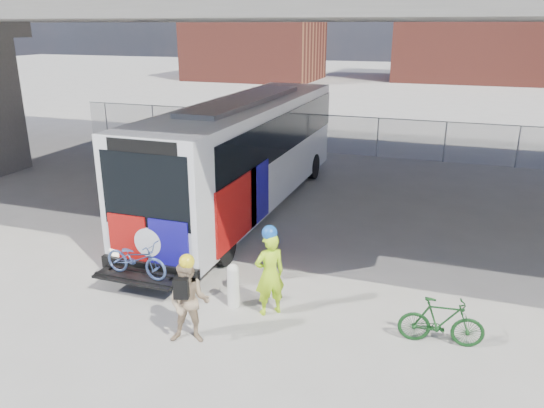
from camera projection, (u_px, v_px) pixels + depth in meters
The scene contains 9 objects.
ground at pixel (270, 251), 14.54m from camera, with size 160.00×160.00×0.00m, color #9E9991.
bus at pixel (246, 146), 17.38m from camera, with size 2.67×12.90×3.69m.
overpass at pixel (315, 2), 16.01m from camera, with size 40.00×16.00×7.95m.
chainlink_fence at pixel (357, 125), 24.79m from camera, with size 30.00×0.06×30.00m.
brick_buildings at pixel (437, 29), 55.44m from camera, with size 54.00×22.00×12.00m.
bollard at pixel (233, 284), 11.52m from camera, with size 0.26×0.26×1.01m.
cyclist_hivis at pixel (270, 272), 11.11m from camera, with size 0.79×0.78×2.01m.
cyclist_tan at pixel (189, 301), 10.12m from camera, with size 0.97×0.85×1.85m.
bike_parked at pixel (441, 322), 10.16m from camera, with size 0.46×1.62×0.97m, color #133C17.
Camera 1 is at (4.52, -12.57, 5.89)m, focal length 35.00 mm.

